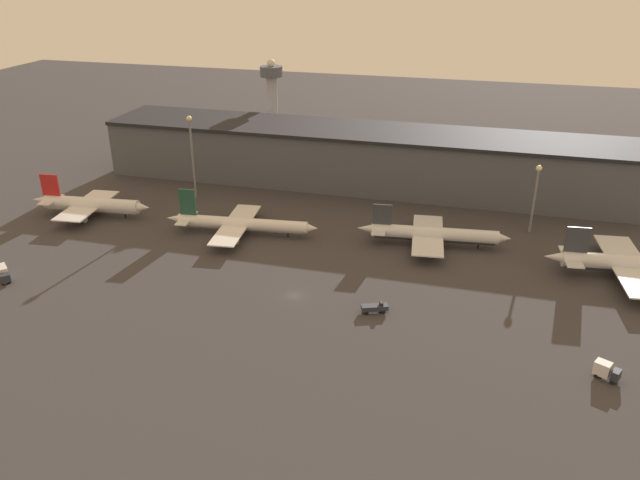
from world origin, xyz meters
name	(u,v)px	position (x,y,z in m)	size (l,w,h in m)	color
ground	(294,296)	(0.00, 0.00, 0.00)	(600.00, 600.00, 0.00)	#383538
terminal_building	(363,158)	(0.00, 83.07, 10.25)	(186.55, 28.73, 20.42)	#4C515B
airplane_0	(90,205)	(-77.69, 31.79, 3.80)	(40.03, 27.33, 13.17)	silver
airplane_1	(240,224)	(-26.51, 31.29, 3.15)	(46.49, 31.55, 13.18)	white
airplane_2	(433,234)	(29.60, 37.93, 3.47)	(43.69, 29.15, 11.72)	silver
airplane_3	(635,264)	(81.73, 31.94, 3.81)	(45.66, 36.84, 13.15)	silver
service_vehicle_1	(3,273)	(-74.67, -11.56, 1.86)	(6.91, 6.41, 3.33)	#282D38
service_vehicle_2	(375,308)	(20.53, -2.44, 1.27)	(6.55, 4.14, 2.69)	#282D38
service_vehicle_3	(606,370)	(69.05, -15.12, 1.92)	(5.35, 4.23, 3.52)	#282D38
lamp_post_0	(192,148)	(-52.46, 55.11, 17.79)	(1.80, 1.80, 28.46)	slate
lamp_post_1	(536,189)	(57.00, 55.11, 13.69)	(1.80, 1.80, 21.02)	slate
control_tower	(272,99)	(-44.04, 112.35, 22.40)	(9.00, 9.00, 38.29)	#99999E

